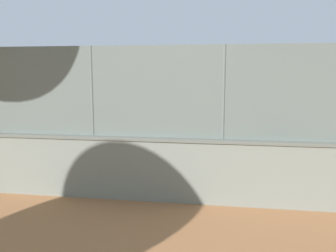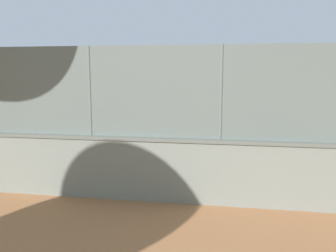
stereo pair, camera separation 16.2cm
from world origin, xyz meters
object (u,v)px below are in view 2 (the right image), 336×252
at_px(player_foreground_swinging, 225,116).
at_px(spare_ball_by_wall, 148,182).
at_px(sports_ball, 195,120).
at_px(player_at_service_line, 128,114).
at_px(courtside_bench, 142,170).
at_px(player_baseline_waiting, 81,123).

relative_size(player_foreground_swinging, spare_ball_by_wall, 10.80).
bearing_deg(sports_ball, player_at_service_line, -25.79).
bearing_deg(sports_ball, player_foreground_swinging, -133.53).
height_order(player_foreground_swinging, courtside_bench, player_foreground_swinging).
xyz_separation_m(player_foreground_swinging, player_at_service_line, (4.93, -0.25, 0.00)).
xyz_separation_m(player_baseline_waiting, spare_ball_by_wall, (-3.78, 4.66, -0.93)).
relative_size(player_at_service_line, spare_ball_by_wall, 10.83).
height_order(player_baseline_waiting, spare_ball_by_wall, player_baseline_waiting).
relative_size(sports_ball, courtside_bench, 0.04).
xyz_separation_m(player_baseline_waiting, courtside_bench, (-3.62, 4.75, -0.55)).
distance_m(player_foreground_swinging, spare_ball_by_wall, 8.46).
distance_m(player_at_service_line, courtside_bench, 8.85).
height_order(sports_ball, courtside_bench, sports_ball).
bearing_deg(player_at_service_line, spare_ball_by_wall, 108.01).
distance_m(player_at_service_line, player_baseline_waiting, 3.85).
bearing_deg(player_baseline_waiting, player_at_service_line, -105.99).
bearing_deg(courtside_bench, player_foreground_swinging, -106.10).
height_order(sports_ball, spare_ball_by_wall, sports_ball).
xyz_separation_m(player_baseline_waiting, sports_ball, (-4.60, -1.99, -0.03)).
height_order(player_baseline_waiting, sports_ball, player_baseline_waiting).
bearing_deg(player_baseline_waiting, player_foreground_swinging, -150.02).
bearing_deg(courtside_bench, player_baseline_waiting, -52.67).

